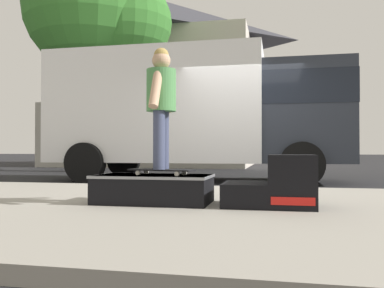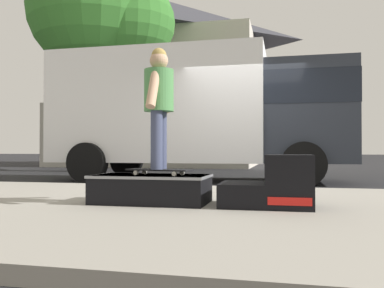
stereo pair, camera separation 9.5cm
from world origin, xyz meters
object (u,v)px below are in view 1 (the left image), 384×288
kicker_ramp (277,185)px  street_tree_main (100,12)px  skater_kid (161,98)px  box_truck (199,110)px  skateboard (161,170)px  skate_box (154,188)px

kicker_ramp → street_tree_main: bearing=125.1°
skater_kid → box_truck: bearing=96.1°
box_truck → street_tree_main: street_tree_main is taller
kicker_ramp → skateboard: size_ratio=1.21×
kicker_ramp → box_truck: (-1.84, 5.12, 1.35)m
skate_box → box_truck: size_ratio=0.19×
kicker_ramp → box_truck: box_truck is taller
skater_kid → box_truck: size_ratio=0.20×
skate_box → box_truck: 5.33m
kicker_ramp → skater_kid: size_ratio=0.71×
skateboard → skater_kid: (-0.00, 0.00, 0.82)m
skate_box → skater_kid: 1.03m
kicker_ramp → skater_kid: bearing=-177.7°
kicker_ramp → street_tree_main: size_ratio=0.12×
box_truck → street_tree_main: bearing=140.7°
skate_box → skater_kid: bearing=-26.5°
kicker_ramp → box_truck: 5.61m
kicker_ramp → street_tree_main: 11.57m
skate_box → skateboard: 0.24m
skate_box → skateboard: size_ratio=1.64×
skateboard → box_truck: 5.34m
box_truck → skater_kid: bearing=-83.9°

